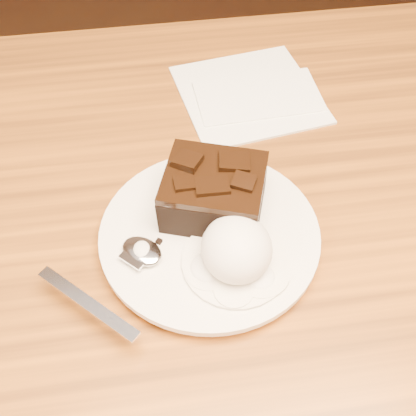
{
  "coord_description": "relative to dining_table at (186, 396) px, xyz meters",
  "views": [
    {
      "loc": [
        -0.01,
        -0.29,
        1.17
      ],
      "look_at": [
        0.04,
        0.02,
        0.79
      ],
      "focal_mm": 45.73,
      "sensor_mm": 36.0,
      "label": 1
    }
  ],
  "objects": [
    {
      "name": "dining_table",
      "position": [
        0.0,
        0.0,
        0.0
      ],
      "size": [
        1.2,
        0.8,
        0.75
      ],
      "primitive_type": null,
      "color": "#573011",
      "rests_on": "floor"
    },
    {
      "name": "plate",
      "position": [
        0.04,
        0.01,
        0.38
      ],
      "size": [
        0.21,
        0.21,
        0.02
      ],
      "primitive_type": "cylinder",
      "color": "silver",
      "rests_on": "dining_table"
    },
    {
      "name": "brownie",
      "position": [
        0.05,
        0.04,
        0.41
      ],
      "size": [
        0.11,
        0.11,
        0.04
      ],
      "primitive_type": "cube",
      "rotation": [
        0.0,
        0.0,
        -0.34
      ],
      "color": "black",
      "rests_on": "plate"
    },
    {
      "name": "ice_cream_scoop",
      "position": [
        0.05,
        -0.03,
        0.41
      ],
      "size": [
        0.06,
        0.07,
        0.05
      ],
      "primitive_type": "ellipsoid",
      "color": "white",
      "rests_on": "plate"
    },
    {
      "name": "melt_puddle",
      "position": [
        0.05,
        -0.03,
        0.39
      ],
      "size": [
        0.1,
        0.1,
        0.0
      ],
      "primitive_type": "cylinder",
      "color": "silver",
      "rests_on": "plate"
    },
    {
      "name": "spoon",
      "position": [
        -0.03,
        -0.01,
        0.4
      ],
      "size": [
        0.14,
        0.13,
        0.01
      ],
      "primitive_type": null,
      "rotation": [
        0.0,
        0.0,
        0.8
      ],
      "color": "silver",
      "rests_on": "plate"
    },
    {
      "name": "napkin",
      "position": [
        0.12,
        0.22,
        0.38
      ],
      "size": [
        0.18,
        0.18,
        0.01
      ],
      "primitive_type": "cube",
      "rotation": [
        0.0,
        0.0,
        0.15
      ],
      "color": "white",
      "rests_on": "dining_table"
    },
    {
      "name": "crumb_a",
      "position": [
        0.1,
        -0.04,
        0.39
      ],
      "size": [
        0.01,
        0.01,
        0.0
      ],
      "primitive_type": "cube",
      "rotation": [
        0.0,
        0.0,
        0.83
      ],
      "color": "black",
      "rests_on": "plate"
    },
    {
      "name": "crumb_b",
      "position": [
        0.06,
        -0.05,
        0.39
      ],
      "size": [
        0.01,
        0.01,
        0.0
      ],
      "primitive_type": "cube",
      "rotation": [
        0.0,
        0.0,
        0.62
      ],
      "color": "black",
      "rests_on": "plate"
    },
    {
      "name": "crumb_c",
      "position": [
        0.02,
        -0.03,
        0.39
      ],
      "size": [
        0.01,
        0.01,
        0.0
      ],
      "primitive_type": "cube",
      "rotation": [
        0.0,
        0.0,
        0.49
      ],
      "color": "black",
      "rests_on": "plate"
    },
    {
      "name": "crumb_d",
      "position": [
        -0.01,
        0.0,
        0.39
      ],
      "size": [
        0.01,
        0.01,
        0.0
      ],
      "primitive_type": "cube",
      "rotation": [
        0.0,
        0.0,
        0.96
      ],
      "color": "black",
      "rests_on": "plate"
    }
  ]
}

